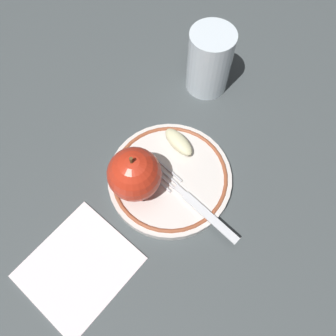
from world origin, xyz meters
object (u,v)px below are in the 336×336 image
(plate, at_px, (168,176))
(fork, at_px, (192,201))
(apple_red_whole, at_px, (134,174))
(napkin_folded, at_px, (77,265))
(drinking_glass, at_px, (209,61))
(apple_slice_front, at_px, (179,142))

(plate, height_order, fork, fork)
(apple_red_whole, height_order, napkin_folded, apple_red_whole)
(fork, xyz_separation_m, drinking_glass, (-0.14, 0.19, 0.04))
(plate, xyz_separation_m, fork, (0.06, -0.01, 0.01))
(apple_red_whole, distance_m, napkin_folded, 0.15)
(drinking_glass, bearing_deg, apple_slice_front, -67.21)
(plate, height_order, apple_red_whole, apple_red_whole)
(napkin_folded, bearing_deg, plate, 90.21)
(apple_red_whole, distance_m, drinking_glass, 0.24)
(drinking_glass, bearing_deg, apple_red_whole, -75.60)
(apple_red_whole, xyz_separation_m, drinking_glass, (-0.06, 0.23, 0.00))
(apple_red_whole, xyz_separation_m, apple_slice_front, (-0.00, 0.09, -0.03))
(plate, bearing_deg, fork, -8.14)
(napkin_folded, bearing_deg, apple_slice_front, 95.81)
(apple_red_whole, distance_m, apple_slice_front, 0.10)
(napkin_folded, bearing_deg, fork, 72.49)
(fork, distance_m, drinking_glass, 0.24)
(drinking_glass, bearing_deg, napkin_folded, -77.61)
(apple_slice_front, height_order, napkin_folded, apple_slice_front)
(apple_red_whole, relative_size, fork, 0.48)
(apple_slice_front, xyz_separation_m, napkin_folded, (0.02, -0.23, -0.02))
(plate, relative_size, fork, 1.05)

